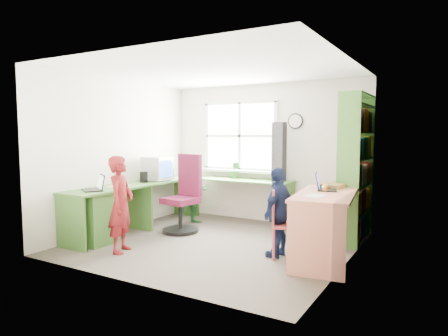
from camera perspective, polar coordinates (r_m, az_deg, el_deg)
name	(u,v)px	position (r m, az deg, el deg)	size (l,w,h in m)	color
room	(219,157)	(5.59, -0.69, 1.59)	(3.64, 3.44, 2.44)	#484138
l_desk	(131,206)	(6.17, -13.16, -5.35)	(2.38, 2.95, 0.75)	#477E32
right_desk	(326,211)	(5.04, 14.31, -6.00)	(0.85, 1.52, 0.83)	tan
bookshelf	(356,171)	(6.03, 18.32, -0.47)	(0.30, 1.02, 2.10)	#477E32
swivel_chair	(184,199)	(6.33, -5.72, -4.37)	(0.64, 0.64, 1.21)	black
wooden_chair	(282,220)	(5.07, 8.28, -7.37)	(0.48, 0.48, 0.87)	#C34841
crt_monitor	(157,169)	(6.82, -9.55, -0.08)	(0.43, 0.38, 0.40)	#B9B9BE
laptop_left	(96,187)	(5.87, -17.87, -2.56)	(0.42, 0.40, 0.22)	black
laptop_right	(323,186)	(5.22, 14.00, -2.53)	(0.34, 0.38, 0.22)	black
speaker_a	(144,177)	(6.60, -11.40, -1.28)	(0.09, 0.09, 0.18)	black
speaker_b	(170,174)	(7.07, -7.67, -0.79)	(0.11, 0.11, 0.19)	black
cd_tower	(279,152)	(6.67, 7.87, 2.30)	(0.21, 0.19, 0.98)	black
game_box	(332,186)	(5.45, 15.16, -2.48)	(0.33, 0.33, 0.06)	red
paper_a	(119,186)	(6.27, -14.82, -2.49)	(0.25, 0.33, 0.00)	silver
paper_b	(315,196)	(4.72, 12.87, -3.89)	(0.24, 0.30, 0.00)	silver
potted_plant	(235,170)	(7.08, 1.62, -0.29)	(0.16, 0.13, 0.30)	#2A6829
person_red	(121,204)	(5.37, -14.52, -5.02)	(0.46, 0.30, 1.26)	maroon
person_green	(193,192)	(6.82, -4.49, -3.38)	(0.54, 0.42, 1.12)	#317A39
person_navy	(279,212)	(5.08, 7.79, -6.24)	(0.66, 0.28, 1.13)	#152043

